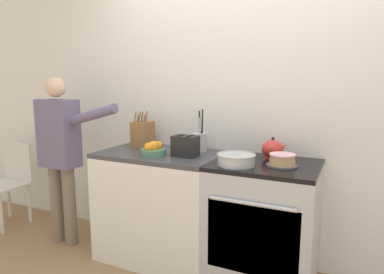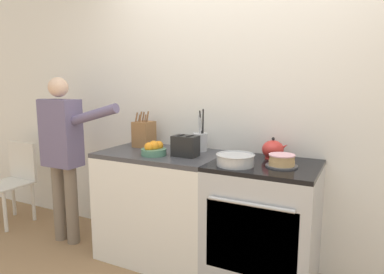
# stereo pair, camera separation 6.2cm
# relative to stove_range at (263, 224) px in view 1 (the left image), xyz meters

# --- Properties ---
(wall_back) EXTENTS (8.00, 0.04, 2.60)m
(wall_back) POSITION_rel_stove_range_xyz_m (-0.24, 0.33, 0.85)
(wall_back) COLOR silver
(wall_back) RESTS_ON ground_plane
(counter_cabinet) EXTENTS (0.97, 0.62, 0.90)m
(counter_cabinet) POSITION_rel_stove_range_xyz_m (-0.85, 0.00, -0.00)
(counter_cabinet) COLOR white
(counter_cabinet) RESTS_ON ground_plane
(stove_range) EXTENTS (0.73, 0.66, 0.90)m
(stove_range) POSITION_rel_stove_range_xyz_m (0.00, 0.00, 0.00)
(stove_range) COLOR #B7BABF
(stove_range) RESTS_ON ground_plane
(layer_cake) EXTENTS (0.21, 0.21, 0.08)m
(layer_cake) POSITION_rel_stove_range_xyz_m (0.12, -0.03, 0.49)
(layer_cake) COLOR #4C4C51
(layer_cake) RESTS_ON stove_range
(tea_kettle) EXTENTS (0.20, 0.16, 0.16)m
(tea_kettle) POSITION_rel_stove_range_xyz_m (0.01, 0.18, 0.52)
(tea_kettle) COLOR red
(tea_kettle) RESTS_ON stove_range
(mixing_bowl) EXTENTS (0.27, 0.27, 0.08)m
(mixing_bowl) POSITION_rel_stove_range_xyz_m (-0.16, -0.15, 0.49)
(mixing_bowl) COLOR #B7BABF
(mixing_bowl) RESTS_ON stove_range
(knife_block) EXTENTS (0.15, 0.17, 0.31)m
(knife_block) POSITION_rel_stove_range_xyz_m (-1.11, 0.14, 0.56)
(knife_block) COLOR olive
(knife_block) RESTS_ON counter_cabinet
(utensil_crock) EXTENTS (0.12, 0.12, 0.35)m
(utensil_crock) POSITION_rel_stove_range_xyz_m (-0.59, 0.19, 0.53)
(utensil_crock) COLOR #B7BABF
(utensil_crock) RESTS_ON counter_cabinet
(fruit_bowl) EXTENTS (0.20, 0.20, 0.11)m
(fruit_bowl) POSITION_rel_stove_range_xyz_m (-0.84, -0.12, 0.50)
(fruit_bowl) COLOR #4C7F66
(fruit_bowl) RESTS_ON counter_cabinet
(toaster) EXTENTS (0.21, 0.13, 0.16)m
(toaster) POSITION_rel_stove_range_xyz_m (-0.60, -0.04, 0.53)
(toaster) COLOR black
(toaster) RESTS_ON counter_cabinet
(person_baker) EXTENTS (0.89, 0.20, 1.50)m
(person_baker) POSITION_rel_stove_range_xyz_m (-1.78, -0.16, 0.44)
(person_baker) COLOR #7A6B5B
(person_baker) RESTS_ON ground_plane
(dining_chair) EXTENTS (0.40, 0.40, 0.83)m
(dining_chair) POSITION_rel_stove_range_xyz_m (-2.63, -0.05, 0.02)
(dining_chair) COLOR silver
(dining_chair) RESTS_ON ground_plane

